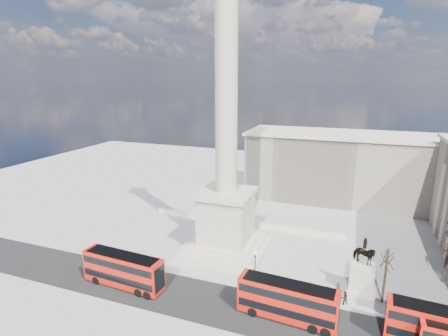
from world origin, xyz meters
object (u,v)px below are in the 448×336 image
red_bus_c (447,331)px  equestrian_statue (362,273)px  victorian_lamp (255,268)px  red_bus_a (124,270)px  pedestrian_crossing (307,292)px  nelsons_column (226,179)px  pedestrian_standing (344,298)px  red_bus_b (288,301)px  pedestrian_walking (338,288)px

red_bus_c → equestrian_statue: equestrian_statue is taller
victorian_lamp → red_bus_a: bearing=-163.9°
victorian_lamp → pedestrian_crossing: size_ratio=3.46×
pedestrian_crossing → equestrian_statue: bearing=-111.2°
red_bus_a → victorian_lamp: 18.83m
victorian_lamp → nelsons_column: bearing=127.5°
nelsons_column → pedestrian_standing: bearing=-24.5°
red_bus_a → equestrian_statue: bearing=21.2°
red_bus_c → equestrian_statue: 12.22m
nelsons_column → red_bus_b: 22.56m
red_bus_c → pedestrian_standing: size_ratio=6.42×
nelsons_column → red_bus_a: 21.32m
red_bus_a → pedestrian_standing: size_ratio=6.48×
red_bus_c → pedestrian_crossing: size_ratio=6.83×
nelsons_column → red_bus_c: (30.80, -14.10, -10.31)m
red_bus_a → red_bus_b: bearing=5.8°
red_bus_b → red_bus_c: (17.26, 0.73, -0.02)m
red_bus_a → red_bus_b: 23.50m
red_bus_b → victorian_lamp: 6.95m
red_bus_a → red_bus_c: 40.77m
pedestrian_walking → pedestrian_crossing: (-4.02, -2.72, 0.09)m
equestrian_statue → nelsons_column: bearing=166.2°
nelsons_column → victorian_lamp: size_ratio=7.92×
red_bus_a → pedestrian_standing: bearing=15.8°
nelsons_column → red_bus_b: nelsons_column is taller
pedestrian_standing → victorian_lamp: bearing=-12.6°
equestrian_statue → pedestrian_standing: bearing=-118.4°
red_bus_b → pedestrian_standing: 8.85m
pedestrian_crossing → nelsons_column: bearing=6.1°
red_bus_a → red_bus_b: (23.47, 0.99, -0.01)m
pedestrian_standing → nelsons_column: bearing=-43.8°
pedestrian_standing → pedestrian_crossing: pedestrian_standing is taller
red_bus_a → red_bus_b: size_ratio=1.00×
red_bus_a → nelsons_column: bearing=61.2°
red_bus_a → red_bus_c: (40.74, 1.72, -0.03)m
nelsons_column → pedestrian_standing: 25.17m
red_bus_b → pedestrian_crossing: red_bus_b is taller
red_bus_b → pedestrian_standing: size_ratio=6.46×
red_bus_a → red_bus_c: size_ratio=1.01×
red_bus_c → equestrian_statue: (-8.62, 8.65, 0.29)m
pedestrian_standing → red_bus_a: bearing=-6.8°
red_bus_c → pedestrian_standing: bearing=159.4°
nelsons_column → red_bus_a: nelsons_column is taller
red_bus_b → equestrian_statue: equestrian_statue is taller
nelsons_column → pedestrian_crossing: bearing=-32.1°
victorian_lamp → pedestrian_standing: (12.03, 1.41, -2.74)m
victorian_lamp → pedestrian_standing: 12.42m
red_bus_c → victorian_lamp: (-22.68, 3.50, 1.10)m
equestrian_statue → pedestrian_crossing: 8.30m
red_bus_b → pedestrian_walking: (5.72, 8.00, -1.80)m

